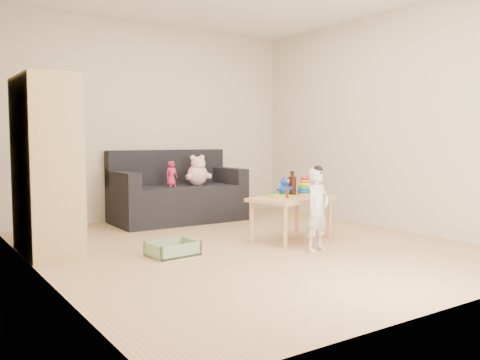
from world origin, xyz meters
TOP-DOWN VIEW (x-y plane):
  - room at (0.00, 0.00)m, footprint 4.50×4.50m
  - wardrobe at (-1.76, 0.81)m, footprint 0.46×0.92m
  - sofa at (0.11, 1.79)m, footprint 1.68×0.85m
  - play_table at (0.54, -0.00)m, footprint 0.98×0.73m
  - storage_bin at (-0.83, 0.06)m, footprint 0.46×0.36m
  - toddler at (0.42, -0.54)m, footprint 0.32×0.25m
  - pink_bear at (0.36, 1.73)m, footprint 0.31×0.28m
  - doll at (-0.01, 1.74)m, footprint 0.18×0.14m
  - ring_stacker at (0.83, 0.12)m, footprint 0.17×0.17m
  - brown_bottle at (0.70, 0.19)m, footprint 0.09×0.09m
  - blue_plush at (0.56, 0.15)m, footprint 0.17×0.13m
  - wooden_figure at (0.44, -0.05)m, footprint 0.05×0.05m
  - yellow_book at (0.45, 0.07)m, footprint 0.24×0.24m

SIDE VIEW (x-z plane):
  - storage_bin at x=-0.83m, z-range 0.00..0.13m
  - play_table at x=0.54m, z-range 0.00..0.46m
  - sofa at x=0.11m, z-range 0.00..0.47m
  - toddler at x=0.42m, z-range 0.00..0.78m
  - yellow_book at x=0.45m, z-range 0.46..0.48m
  - wooden_figure at x=0.44m, z-range 0.46..0.57m
  - ring_stacker at x=0.83m, z-range 0.44..0.64m
  - blue_plush at x=0.56m, z-range 0.46..0.67m
  - brown_bottle at x=0.70m, z-range 0.45..0.70m
  - doll at x=-0.01m, z-range 0.47..0.79m
  - pink_bear at x=0.36m, z-range 0.47..0.80m
  - wardrobe at x=-1.76m, z-range 0.00..1.66m
  - room at x=0.00m, z-range -0.95..3.55m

